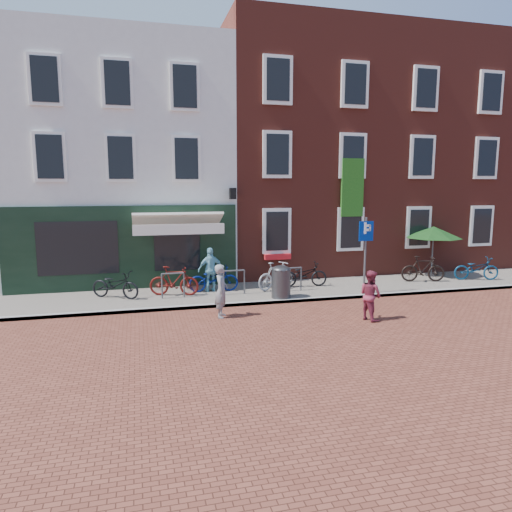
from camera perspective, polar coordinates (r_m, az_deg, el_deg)
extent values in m
plane|color=brown|center=(14.74, 4.00, -5.81)|extent=(80.00, 80.00, 0.00)
cube|color=slate|center=(16.43, 5.67, -4.14)|extent=(24.00, 3.00, 0.10)
cube|color=silver|center=(20.56, -15.97, 10.62)|extent=(8.00, 8.00, 9.00)
cube|color=maroon|center=(21.59, 3.32, 12.15)|extent=(6.00, 8.00, 10.00)
cube|color=maroon|center=(24.10, 17.33, 11.42)|extent=(6.00, 8.00, 10.00)
cube|color=maroon|center=(28.01, 28.83, 9.28)|extent=(7.00, 8.00, 9.00)
cylinder|color=#3A3A3C|center=(14.91, 3.10, -3.43)|extent=(0.61, 0.61, 0.91)
ellipsoid|color=#3A3A3C|center=(14.81, 3.12, -1.44)|extent=(0.61, 0.61, 0.27)
cylinder|color=#4C4C4F|center=(15.76, 13.27, 0.04)|extent=(0.07, 0.07, 2.56)
cube|color=navy|center=(15.64, 13.41, 3.00)|extent=(0.50, 0.04, 0.65)
cylinder|color=#4C4C4F|center=(19.89, 20.75, -2.16)|extent=(0.50, 0.50, 0.08)
cylinder|color=#4C4C4F|center=(19.75, 20.88, 0.38)|extent=(0.06, 0.06, 1.86)
cone|color=#154015|center=(19.65, 21.03, 3.06)|extent=(2.21, 2.21, 0.45)
imported|color=gray|center=(13.05, -4.29, -4.31)|extent=(0.51, 0.63, 1.51)
imported|color=maroon|center=(13.16, 13.90, -4.70)|extent=(0.70, 0.80, 1.39)
imported|color=#75BCCF|center=(15.79, -5.59, -1.67)|extent=(0.93, 0.48, 1.51)
imported|color=black|center=(15.50, -16.93, -3.40)|extent=(1.74, 1.36, 0.88)
imported|color=#53110D|center=(15.41, -10.06, -3.04)|extent=(1.69, 0.89, 0.98)
imported|color=#061559|center=(15.82, -5.24, -2.82)|extent=(1.70, 0.65, 0.88)
imported|color=#ABABAD|center=(16.10, 2.51, -2.41)|extent=(1.66, 1.12, 0.98)
imported|color=black|center=(16.62, 5.91, -2.27)|extent=(1.73, 0.75, 0.88)
imported|color=black|center=(18.46, 19.87, -1.50)|extent=(1.69, 0.86, 0.98)
imported|color=navy|center=(19.61, 25.48, -1.40)|extent=(1.77, 1.03, 0.88)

